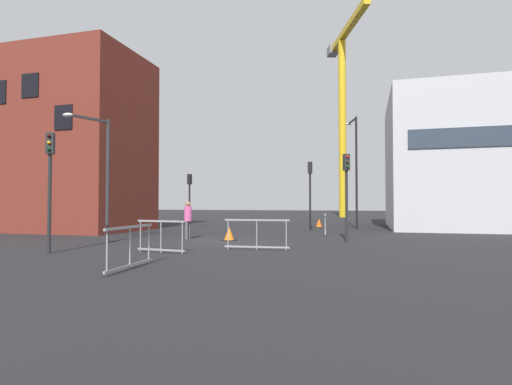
{
  "coord_description": "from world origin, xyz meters",
  "views": [
    {
      "loc": [
        6.27,
        -16.5,
        1.63
      ],
      "look_at": [
        0.0,
        6.32,
        2.29
      ],
      "focal_mm": 28.23,
      "sensor_mm": 36.0,
      "label": 1
    }
  ],
  "objects_px": {
    "streetlamp_tall": "(355,162)",
    "traffic_light_far": "(347,183)",
    "traffic_light_verge": "(190,191)",
    "traffic_cone_orange": "(319,223)",
    "construction_crane": "(343,97)",
    "traffic_cone_by_barrier": "(229,234)",
    "pedestrian_walking": "(188,217)",
    "traffic_light_island": "(50,172)",
    "streetlamp_short": "(101,165)",
    "traffic_light_near": "(310,185)"
  },
  "relations": [
    {
      "from": "streetlamp_tall",
      "to": "traffic_cone_orange",
      "type": "relative_size",
      "value": 12.35
    },
    {
      "from": "traffic_light_verge",
      "to": "traffic_cone_orange",
      "type": "height_order",
      "value": "traffic_light_verge"
    },
    {
      "from": "pedestrian_walking",
      "to": "traffic_cone_orange",
      "type": "xyz_separation_m",
      "value": [
        4.79,
        10.88,
        -0.73
      ]
    },
    {
      "from": "construction_crane",
      "to": "streetlamp_short",
      "type": "xyz_separation_m",
      "value": [
        -8.1,
        -34.61,
        -11.22
      ]
    },
    {
      "from": "streetlamp_short",
      "to": "traffic_light_island",
      "type": "xyz_separation_m",
      "value": [
        0.67,
        -3.54,
        -0.58
      ]
    },
    {
      "from": "streetlamp_tall",
      "to": "pedestrian_walking",
      "type": "distance_m",
      "value": 13.07
    },
    {
      "from": "traffic_cone_orange",
      "to": "traffic_light_verge",
      "type": "bearing_deg",
      "value": -164.02
    },
    {
      "from": "construction_crane",
      "to": "streetlamp_tall",
      "type": "height_order",
      "value": "construction_crane"
    },
    {
      "from": "pedestrian_walking",
      "to": "streetlamp_tall",
      "type": "bearing_deg",
      "value": 54.9
    },
    {
      "from": "traffic_light_near",
      "to": "traffic_cone_by_barrier",
      "type": "distance_m",
      "value": 8.46
    },
    {
      "from": "traffic_light_near",
      "to": "traffic_cone_by_barrier",
      "type": "height_order",
      "value": "traffic_light_near"
    },
    {
      "from": "traffic_light_verge",
      "to": "pedestrian_walking",
      "type": "distance_m",
      "value": 9.36
    },
    {
      "from": "streetlamp_short",
      "to": "pedestrian_walking",
      "type": "height_order",
      "value": "streetlamp_short"
    },
    {
      "from": "streetlamp_short",
      "to": "traffic_light_far",
      "type": "xyz_separation_m",
      "value": [
        9.95,
        2.98,
        -0.72
      ]
    },
    {
      "from": "traffic_light_near",
      "to": "pedestrian_walking",
      "type": "relative_size",
      "value": 2.41
    },
    {
      "from": "streetlamp_short",
      "to": "traffic_light_far",
      "type": "height_order",
      "value": "streetlamp_short"
    },
    {
      "from": "construction_crane",
      "to": "streetlamp_tall",
      "type": "distance_m",
      "value": 24.02
    },
    {
      "from": "streetlamp_short",
      "to": "traffic_cone_orange",
      "type": "bearing_deg",
      "value": 60.53
    },
    {
      "from": "streetlamp_short",
      "to": "traffic_light_island",
      "type": "relative_size",
      "value": 1.31
    },
    {
      "from": "construction_crane",
      "to": "pedestrian_walking",
      "type": "xyz_separation_m",
      "value": [
        -5.3,
        -32.05,
        -13.45
      ]
    },
    {
      "from": "traffic_light_near",
      "to": "pedestrian_walking",
      "type": "distance_m",
      "value": 8.98
    },
    {
      "from": "streetlamp_tall",
      "to": "traffic_cone_by_barrier",
      "type": "bearing_deg",
      "value": -116.2
    },
    {
      "from": "streetlamp_short",
      "to": "pedestrian_walking",
      "type": "distance_m",
      "value": 4.4
    },
    {
      "from": "traffic_light_far",
      "to": "traffic_light_verge",
      "type": "xyz_separation_m",
      "value": [
        -10.95,
        7.99,
        -0.05
      ]
    },
    {
      "from": "construction_crane",
      "to": "traffic_cone_orange",
      "type": "xyz_separation_m",
      "value": [
        -0.51,
        -21.17,
        -14.19
      ]
    },
    {
      "from": "traffic_light_far",
      "to": "traffic_light_near",
      "type": "height_order",
      "value": "traffic_light_near"
    },
    {
      "from": "streetlamp_tall",
      "to": "traffic_cone_by_barrier",
      "type": "xyz_separation_m",
      "value": [
        -5.18,
        -10.52,
        -4.11
      ]
    },
    {
      "from": "traffic_light_far",
      "to": "traffic_light_island",
      "type": "relative_size",
      "value": 0.94
    },
    {
      "from": "traffic_light_verge",
      "to": "traffic_light_island",
      "type": "height_order",
      "value": "traffic_light_island"
    },
    {
      "from": "traffic_cone_orange",
      "to": "pedestrian_walking",
      "type": "bearing_deg",
      "value": -113.75
    },
    {
      "from": "traffic_light_far",
      "to": "traffic_cone_orange",
      "type": "distance_m",
      "value": 10.95
    },
    {
      "from": "construction_crane",
      "to": "traffic_light_verge",
      "type": "xyz_separation_m",
      "value": [
        -9.1,
        -23.63,
        -11.98
      ]
    },
    {
      "from": "pedestrian_walking",
      "to": "traffic_cone_orange",
      "type": "height_order",
      "value": "pedestrian_walking"
    },
    {
      "from": "construction_crane",
      "to": "traffic_light_island",
      "type": "bearing_deg",
      "value": -101.02
    },
    {
      "from": "traffic_light_far",
      "to": "traffic_cone_orange",
      "type": "height_order",
      "value": "traffic_light_far"
    },
    {
      "from": "construction_crane",
      "to": "traffic_cone_orange",
      "type": "height_order",
      "value": "construction_crane"
    },
    {
      "from": "streetlamp_short",
      "to": "pedestrian_walking",
      "type": "xyz_separation_m",
      "value": [
        2.8,
        2.55,
        -2.24
      ]
    },
    {
      "from": "traffic_light_verge",
      "to": "traffic_cone_by_barrier",
      "type": "xyz_separation_m",
      "value": [
        5.88,
        -8.61,
        -2.2
      ]
    },
    {
      "from": "streetlamp_short",
      "to": "traffic_cone_by_barrier",
      "type": "bearing_deg",
      "value": 25.83
    },
    {
      "from": "streetlamp_tall",
      "to": "traffic_light_far",
      "type": "bearing_deg",
      "value": -90.68
    },
    {
      "from": "traffic_light_near",
      "to": "streetlamp_tall",
      "type": "bearing_deg",
      "value": 47.56
    },
    {
      "from": "traffic_light_verge",
      "to": "construction_crane",
      "type": "bearing_deg",
      "value": 68.94
    },
    {
      "from": "construction_crane",
      "to": "traffic_light_island",
      "type": "xyz_separation_m",
      "value": [
        -7.42,
        -38.14,
        -11.79
      ]
    },
    {
      "from": "construction_crane",
      "to": "pedestrian_walking",
      "type": "distance_m",
      "value": 35.16
    },
    {
      "from": "streetlamp_tall",
      "to": "traffic_cone_orange",
      "type": "xyz_separation_m",
      "value": [
        -2.47,
        0.55,
        -4.11
      ]
    },
    {
      "from": "streetlamp_short",
      "to": "traffic_light_near",
      "type": "height_order",
      "value": "streetlamp_short"
    },
    {
      "from": "streetlamp_tall",
      "to": "traffic_cone_orange",
      "type": "distance_m",
      "value": 4.83
    },
    {
      "from": "traffic_light_island",
      "to": "traffic_cone_by_barrier",
      "type": "height_order",
      "value": "traffic_light_island"
    },
    {
      "from": "streetlamp_short",
      "to": "traffic_cone_by_barrier",
      "type": "distance_m",
      "value": 6.19
    },
    {
      "from": "streetlamp_tall",
      "to": "traffic_light_island",
      "type": "distance_m",
      "value": 19.0
    }
  ]
}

